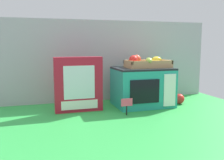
# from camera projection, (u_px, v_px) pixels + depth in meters

# --- Properties ---
(ground_plane) EXTENTS (1.70, 1.70, 0.00)m
(ground_plane) POSITION_uv_depth(u_px,v_px,m) (118.00, 109.00, 1.64)
(ground_plane) COLOR green
(ground_plane) RESTS_ON ground
(display_back_panel) EXTENTS (1.61, 0.03, 0.59)m
(display_back_panel) POSITION_uv_depth(u_px,v_px,m) (106.00, 61.00, 1.86)
(display_back_panel) COLOR #A0A3A8
(display_back_panel) RESTS_ON ground
(toy_microwave) EXTENTS (0.38, 0.28, 0.26)m
(toy_microwave) POSITION_uv_depth(u_px,v_px,m) (143.00, 87.00, 1.70)
(toy_microwave) COLOR teal
(toy_microwave) RESTS_ON ground
(food_groups_crate) EXTENTS (0.29, 0.18, 0.09)m
(food_groups_crate) POSITION_uv_depth(u_px,v_px,m) (146.00, 63.00, 1.69)
(food_groups_crate) COLOR tan
(food_groups_crate) RESTS_ON toy_microwave
(cookie_set_box) EXTENTS (0.29, 0.06, 0.34)m
(cookie_set_box) POSITION_uv_depth(u_px,v_px,m) (79.00, 85.00, 1.55)
(cookie_set_box) COLOR #B2192D
(cookie_set_box) RESTS_ON ground
(price_sign) EXTENTS (0.07, 0.01, 0.10)m
(price_sign) POSITION_uv_depth(u_px,v_px,m) (127.00, 104.00, 1.48)
(price_sign) COLOR black
(price_sign) RESTS_ON ground
(loose_toy_apple) EXTENTS (0.07, 0.07, 0.07)m
(loose_toy_apple) POSITION_uv_depth(u_px,v_px,m) (179.00, 99.00, 1.76)
(loose_toy_apple) COLOR red
(loose_toy_apple) RESTS_ON ground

